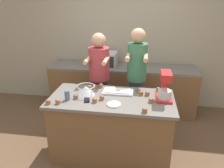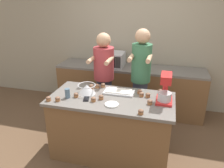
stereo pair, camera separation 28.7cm
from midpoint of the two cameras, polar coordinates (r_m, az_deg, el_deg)
name	(u,v)px [view 2 (the right image)]	position (r m, az deg, el deg)	size (l,w,h in m)	color
ground_plane	(111,152)	(3.39, 2.35, -17.34)	(16.00, 16.00, 0.00)	brown
back_wall	(134,40)	(4.40, 7.66, 11.38)	(10.00, 0.06, 2.70)	gray
island_counter	(111,126)	(3.13, 2.48, -10.98)	(1.66, 0.81, 0.89)	brown
back_counter	(129,89)	(4.33, 6.44, -1.26)	(2.80, 0.60, 0.90)	brown
person_left	(104,80)	(3.59, 0.18, 1.07)	(0.34, 0.50, 1.63)	#33384C
person_right	(140,80)	(3.48, 9.79, 1.04)	(0.32, 0.49, 1.72)	#33384C
stand_mixer	(165,90)	(2.85, 16.55, -1.49)	(0.20, 0.30, 0.38)	red
mixing_bowl	(87,89)	(3.01, -3.90, -1.29)	(0.25, 0.25, 0.13)	#BCBCC1
baking_tray	(119,92)	(3.04, 4.52, -2.09)	(0.42, 0.22, 0.04)	#BCBCC1
microwave_oven	(111,59)	(4.20, 1.82, 6.49)	(0.48, 0.40, 0.26)	#B7B7BC
cell_phone	(86,99)	(2.87, -3.89, -3.96)	(0.10, 0.16, 0.01)	black
drinking_glass	(67,93)	(2.91, -8.82, -2.47)	(0.07, 0.07, 0.13)	slate
small_plate	(112,104)	(2.71, 2.97, -5.44)	(0.17, 0.17, 0.02)	white
cupcake_0	(101,97)	(2.85, 0.02, -3.50)	(0.06, 0.06, 0.06)	#9E6038
cupcake_1	(97,86)	(3.19, -1.31, -0.57)	(0.06, 0.06, 0.06)	#9E6038
cupcake_2	(140,92)	(3.05, 9.92, -2.01)	(0.06, 0.06, 0.06)	#9E6038
cupcake_3	(150,102)	(2.79, 12.80, -4.68)	(0.06, 0.06, 0.06)	#9E6038
cupcake_4	(91,86)	(3.18, -2.84, -0.66)	(0.06, 0.06, 0.06)	#9E6038
cupcake_5	(141,94)	(2.97, 10.47, -2.73)	(0.06, 0.06, 0.06)	#9E6038
cupcake_6	(76,95)	(2.93, -6.62, -2.91)	(0.06, 0.06, 0.06)	#9E6038
cupcake_7	(141,112)	(2.55, 10.78, -7.22)	(0.06, 0.06, 0.06)	#9E6038
cupcake_8	(103,85)	(3.22, 0.17, -0.35)	(0.06, 0.06, 0.06)	#9E6038
cupcake_9	(148,95)	(2.97, 12.10, -2.89)	(0.06, 0.06, 0.06)	#9E6038
cupcake_10	(58,99)	(2.85, -11.26, -3.90)	(0.06, 0.06, 0.06)	#9E6038
cupcake_11	(160,91)	(3.12, 15.11, -1.95)	(0.06, 0.06, 0.06)	#9E6038
cupcake_12	(48,99)	(2.89, -13.59, -3.80)	(0.06, 0.06, 0.06)	#9E6038
cupcake_13	(93,99)	(2.79, -1.96, -4.07)	(0.06, 0.06, 0.06)	#9E6038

